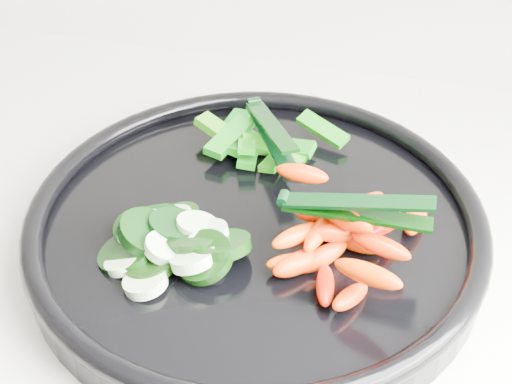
# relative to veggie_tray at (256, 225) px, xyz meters

# --- Properties ---
(veggie_tray) EXTENTS (0.47, 0.47, 0.04)m
(veggie_tray) POSITION_rel_veggie_tray_xyz_m (0.00, 0.00, 0.00)
(veggie_tray) COLOR black
(veggie_tray) RESTS_ON counter
(cucumber_pile) EXTENTS (0.13, 0.12, 0.04)m
(cucumber_pile) POSITION_rel_veggie_tray_xyz_m (-0.06, -0.05, 0.01)
(cucumber_pile) COLOR black
(cucumber_pile) RESTS_ON veggie_tray
(carrot_pile) EXTENTS (0.13, 0.15, 0.06)m
(carrot_pile) POSITION_rel_veggie_tray_xyz_m (0.07, -0.02, 0.02)
(carrot_pile) COLOR #F82F00
(carrot_pile) RESTS_ON veggie_tray
(pepper_pile) EXTENTS (0.14, 0.09, 0.04)m
(pepper_pile) POSITION_rel_veggie_tray_xyz_m (-0.02, 0.10, 0.01)
(pepper_pile) COLOR #0E720A
(pepper_pile) RESTS_ON veggie_tray
(tong_carrot) EXTENTS (0.11, 0.02, 0.02)m
(tong_carrot) POSITION_rel_veggie_tray_xyz_m (0.08, -0.02, 0.05)
(tong_carrot) COLOR black
(tong_carrot) RESTS_ON carrot_pile
(tong_pepper) EXTENTS (0.07, 0.10, 0.02)m
(tong_pepper) POSITION_rel_veggie_tray_xyz_m (-0.01, 0.10, 0.03)
(tong_pepper) COLOR black
(tong_pepper) RESTS_ON pepper_pile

